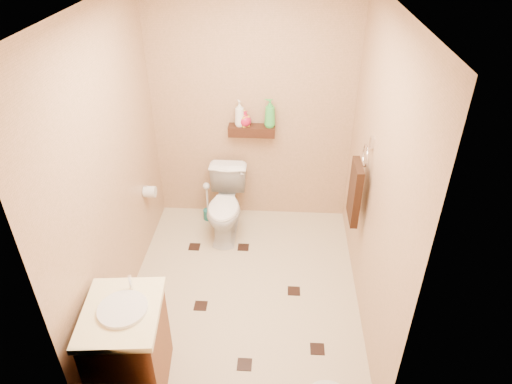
{
  "coord_description": "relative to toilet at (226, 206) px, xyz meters",
  "views": [
    {
      "loc": [
        0.28,
        -2.93,
        2.94
      ],
      "look_at": [
        0.1,
        0.25,
        0.89
      ],
      "focal_mm": 32.0,
      "sensor_mm": 36.0,
      "label": 1
    }
  ],
  "objects": [
    {
      "name": "ground",
      "position": [
        0.24,
        -0.83,
        -0.34
      ],
      "size": [
        2.5,
        2.5,
        0.0
      ],
      "primitive_type": "plane",
      "color": "tan",
      "rests_on": "ground"
    },
    {
      "name": "wall_back",
      "position": [
        0.24,
        0.42,
        0.86
      ],
      "size": [
        2.0,
        0.04,
        2.4
      ],
      "primitive_type": "cube",
      "color": "tan",
      "rests_on": "ground"
    },
    {
      "name": "wall_front",
      "position": [
        0.24,
        -2.08,
        0.86
      ],
      "size": [
        2.0,
        0.04,
        2.4
      ],
      "primitive_type": "cube",
      "color": "tan",
      "rests_on": "ground"
    },
    {
      "name": "wall_left",
      "position": [
        -0.76,
        -0.83,
        0.86
      ],
      "size": [
        0.04,
        2.5,
        2.4
      ],
      "primitive_type": "cube",
      "color": "tan",
      "rests_on": "ground"
    },
    {
      "name": "wall_right",
      "position": [
        1.24,
        -0.83,
        0.86
      ],
      "size": [
        0.04,
        2.5,
        2.4
      ],
      "primitive_type": "cube",
      "color": "tan",
      "rests_on": "ground"
    },
    {
      "name": "ceiling",
      "position": [
        0.24,
        -0.83,
        2.06
      ],
      "size": [
        2.0,
        2.5,
        0.02
      ],
      "primitive_type": "cube",
      "color": "white",
      "rests_on": "wall_back"
    },
    {
      "name": "wall_shelf",
      "position": [
        0.24,
        0.34,
        0.68
      ],
      "size": [
        0.46,
        0.14,
        0.1
      ],
      "primitive_type": "cube",
      "color": "#3E1D11",
      "rests_on": "wall_back"
    },
    {
      "name": "floor_accents",
      "position": [
        0.28,
        -0.89,
        -0.34
      ],
      "size": [
        1.28,
        1.47,
        0.01
      ],
      "color": "black",
      "rests_on": "ground"
    },
    {
      "name": "toilet",
      "position": [
        0.0,
        0.0,
        0.0
      ],
      "size": [
        0.39,
        0.67,
        0.68
      ],
      "primitive_type": "imported",
      "rotation": [
        0.0,
        0.0,
        -0.01
      ],
      "color": "white",
      "rests_on": "ground"
    },
    {
      "name": "vanity",
      "position": [
        -0.45,
        -1.78,
        0.04
      ],
      "size": [
        0.55,
        0.64,
        0.85
      ],
      "rotation": [
        0.0,
        0.0,
        0.09
      ],
      "color": "brown",
      "rests_on": "ground"
    },
    {
      "name": "toilet_brush",
      "position": [
        -0.23,
        0.24,
        -0.18
      ],
      "size": [
        0.1,
        0.1,
        0.46
      ],
      "color": "#196765",
      "rests_on": "ground"
    },
    {
      "name": "towel_ring",
      "position": [
        1.16,
        -0.58,
        0.6
      ],
      "size": [
        0.12,
        0.3,
        0.76
      ],
      "color": "silver",
      "rests_on": "wall_right"
    },
    {
      "name": "toilet_paper",
      "position": [
        -0.7,
        -0.18,
        0.26
      ],
      "size": [
        0.12,
        0.11,
        0.12
      ],
      "color": "silver",
      "rests_on": "wall_left"
    },
    {
      "name": "bottle_a",
      "position": [
        0.13,
        0.34,
        0.86
      ],
      "size": [
        0.13,
        0.13,
        0.25
      ],
      "primitive_type": "imported",
      "rotation": [
        0.0,
        0.0,
        3.52
      ],
      "color": "white",
      "rests_on": "wall_shelf"
    },
    {
      "name": "bottle_b",
      "position": [
        0.18,
        0.34,
        0.81
      ],
      "size": [
        0.1,
        0.1,
        0.16
      ],
      "primitive_type": "imported",
      "rotation": [
        0.0,
        0.0,
        3.68
      ],
      "color": "gold",
      "rests_on": "wall_shelf"
    },
    {
      "name": "bottle_c",
      "position": [
        0.18,
        0.34,
        0.81
      ],
      "size": [
        0.17,
        0.17,
        0.16
      ],
      "primitive_type": "imported",
      "rotation": [
        0.0,
        0.0,
        1.07
      ],
      "color": "#B81538",
      "rests_on": "wall_shelf"
    },
    {
      "name": "bottle_d",
      "position": [
        0.42,
        0.34,
        0.87
      ],
      "size": [
        0.12,
        0.12,
        0.28
      ],
      "primitive_type": "imported",
      "rotation": [
        0.0,
        0.0,
        4.61
      ],
      "color": "green",
      "rests_on": "wall_shelf"
    }
  ]
}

